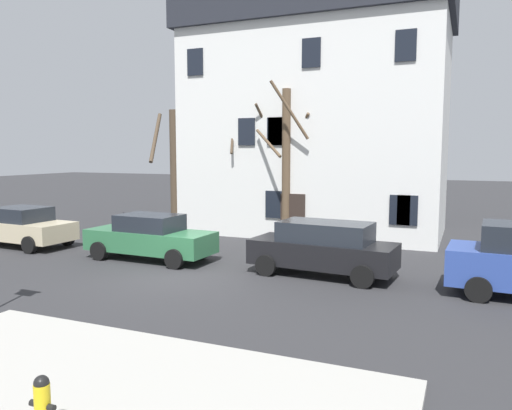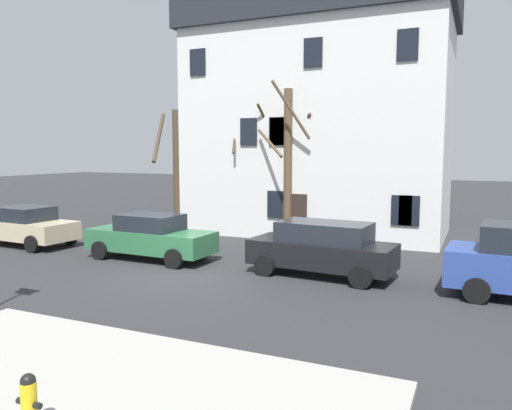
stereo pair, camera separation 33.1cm
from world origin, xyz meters
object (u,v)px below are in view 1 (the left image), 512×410
at_px(tree_bare_mid, 252,164).
at_px(fire_hydrant, 42,402).
at_px(tree_bare_near, 176,165).
at_px(bicycle_leaning, 127,226).
at_px(tree_bare_far, 287,159).
at_px(car_green_sedan, 150,237).
at_px(car_beige_sedan, 22,227).
at_px(car_black_wagon, 323,248).
at_px(building_main, 316,111).

xyz_separation_m(tree_bare_mid, fire_hydrant, (4.06, -16.50, -2.80)).
relative_size(tree_bare_near, fire_hydrant, 8.31).
bearing_deg(bicycle_leaning, tree_bare_far, 7.66).
distance_m(tree_bare_far, car_green_sedan, 6.98).
bearing_deg(bicycle_leaning, car_green_sedan, -45.10).
distance_m(car_beige_sedan, car_green_sedan, 6.40).
bearing_deg(tree_bare_near, car_beige_sedan, -119.82).
xyz_separation_m(tree_bare_far, fire_hydrant, (2.05, -15.67, -3.08)).
relative_size(car_black_wagon, fire_hydrant, 5.91).
bearing_deg(tree_bare_far, building_main, 83.85).
distance_m(tree_bare_mid, tree_bare_far, 2.20).
relative_size(car_beige_sedan, car_black_wagon, 0.97).
relative_size(car_beige_sedan, fire_hydrant, 5.76).
bearing_deg(tree_bare_near, car_black_wagon, -33.50).
bearing_deg(car_beige_sedan, tree_bare_far, 29.13).
bearing_deg(bicycle_leaning, car_black_wagon, -21.46).
height_order(tree_bare_near, car_black_wagon, tree_bare_near).
height_order(car_beige_sedan, bicycle_leaning, car_beige_sedan).
bearing_deg(tree_bare_near, bicycle_leaning, -130.79).
distance_m(car_black_wagon, bicycle_leaning, 11.69).
bearing_deg(tree_bare_mid, bicycle_leaning, -161.85).
distance_m(tree_bare_far, car_beige_sedan, 11.45).
bearing_deg(car_black_wagon, fire_hydrant, -95.97).
bearing_deg(car_green_sedan, bicycle_leaning, 134.90).
height_order(building_main, tree_bare_near, building_main).
distance_m(tree_bare_near, car_black_wagon, 11.35).
distance_m(car_green_sedan, bicycle_leaning, 6.30).
xyz_separation_m(car_beige_sedan, car_black_wagon, (12.83, 0.09, 0.08)).
distance_m(tree_bare_near, fire_hydrant, 18.60).
xyz_separation_m(car_beige_sedan, car_green_sedan, (6.40, -0.09, 0.01)).
bearing_deg(car_black_wagon, tree_bare_far, 120.53).
bearing_deg(tree_bare_mid, car_beige_sedan, -140.92).
bearing_deg(car_green_sedan, car_black_wagon, 1.61).
bearing_deg(bicycle_leaning, building_main, 28.03).
height_order(tree_bare_near, bicycle_leaning, tree_bare_near).
bearing_deg(car_beige_sedan, car_green_sedan, -0.80).
relative_size(fire_hydrant, bicycle_leaning, 0.46).
bearing_deg(fire_hydrant, car_beige_sedan, 138.85).
relative_size(building_main, car_beige_sedan, 2.70).
distance_m(tree_bare_mid, bicycle_leaning, 6.71).
relative_size(tree_bare_far, car_beige_sedan, 1.52).
height_order(tree_bare_near, car_green_sedan, tree_bare_near).
height_order(tree_bare_near, car_beige_sedan, tree_bare_near).
bearing_deg(fire_hydrant, tree_bare_near, 116.39).
height_order(fire_hydrant, bicycle_leaning, bicycle_leaning).
relative_size(tree_bare_mid, fire_hydrant, 8.48).
bearing_deg(tree_bare_near, fire_hydrant, -63.61).
xyz_separation_m(tree_bare_near, car_green_sedan, (2.83, -6.31, -2.42)).
height_order(car_green_sedan, fire_hydrant, car_green_sedan).
height_order(car_black_wagon, bicycle_leaning, car_black_wagon).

